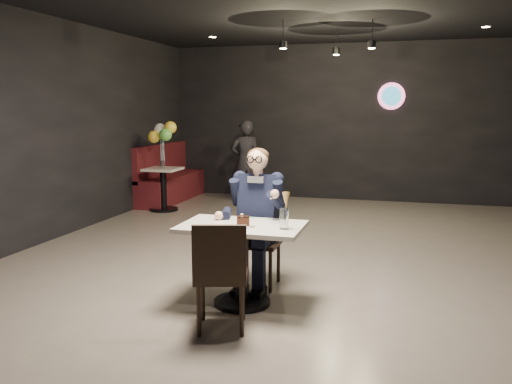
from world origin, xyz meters
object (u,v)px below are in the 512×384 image
(chair_far, at_px, (258,241))
(chair_near, at_px, (221,274))
(main_table, at_px, (242,265))
(booth_bench, at_px, (171,172))
(side_table, at_px, (163,190))
(balloon_vase, at_px, (163,164))
(passerby, at_px, (246,161))
(sundae_glass, at_px, (284,219))
(seated_man, at_px, (258,216))

(chair_far, distance_m, chair_near, 1.12)
(main_table, bearing_deg, booth_bench, 120.85)
(chair_far, relative_size, booth_bench, 0.42)
(side_table, xyz_separation_m, balloon_vase, (0.00, 0.00, 0.46))
(main_table, xyz_separation_m, passerby, (-1.59, 5.33, 0.40))
(chair_far, bearing_deg, side_table, 127.90)
(balloon_vase, relative_size, passerby, 0.09)
(chair_far, height_order, booth_bench, booth_bench)
(chair_near, bearing_deg, chair_far, 74.18)
(chair_far, bearing_deg, booth_bench, 123.86)
(balloon_vase, distance_m, passerby, 1.73)
(booth_bench, relative_size, passerby, 1.41)
(sundae_glass, relative_size, booth_bench, 0.08)
(main_table, xyz_separation_m, booth_bench, (-2.99, 5.00, 0.17))
(chair_far, xyz_separation_m, side_table, (-2.69, 3.45, -0.10))
(chair_near, distance_m, passerby, 6.12)
(main_table, relative_size, balloon_vase, 8.05)
(main_table, relative_size, passerby, 0.71)
(main_table, xyz_separation_m, chair_far, (0.00, 0.55, 0.09))
(main_table, relative_size, seated_man, 0.76)
(chair_near, height_order, seated_man, seated_man)
(seated_man, height_order, sundae_glass, seated_man)
(chair_far, bearing_deg, balloon_vase, 127.90)
(sundae_glass, bearing_deg, main_table, 171.19)
(passerby, bearing_deg, balloon_vase, 27.36)
(chair_near, relative_size, sundae_glass, 5.16)
(chair_far, relative_size, passerby, 0.59)
(side_table, bearing_deg, chair_far, -52.10)
(main_table, relative_size, chair_near, 1.20)
(chair_far, xyz_separation_m, balloon_vase, (-2.69, 3.45, 0.36))
(main_table, xyz_separation_m, balloon_vase, (-2.69, 4.00, 0.44))
(chair_far, relative_size, sundae_glass, 5.16)
(chair_far, distance_m, passerby, 5.05)
(chair_far, height_order, chair_near, same)
(chair_far, height_order, balloon_vase, chair_far)
(seated_man, bearing_deg, chair_near, -90.00)
(main_table, height_order, passerby, passerby)
(balloon_vase, bearing_deg, side_table, 0.00)
(booth_bench, xyz_separation_m, side_table, (0.30, -1.00, -0.19))
(sundae_glass, distance_m, balloon_vase, 5.10)
(chair_far, xyz_separation_m, chair_near, (0.00, -1.12, 0.00))
(seated_man, xyz_separation_m, passerby, (-1.59, 4.78, 0.06))
(booth_bench, xyz_separation_m, balloon_vase, (0.30, -1.00, 0.27))
(side_table, bearing_deg, sundae_glass, -52.75)
(booth_bench, distance_m, side_table, 1.06)
(booth_bench, bearing_deg, chair_far, -56.14)
(main_table, relative_size, booth_bench, 0.50)
(seated_man, height_order, booth_bench, seated_man)
(side_table, relative_size, passerby, 0.46)
(side_table, distance_m, passerby, 1.78)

